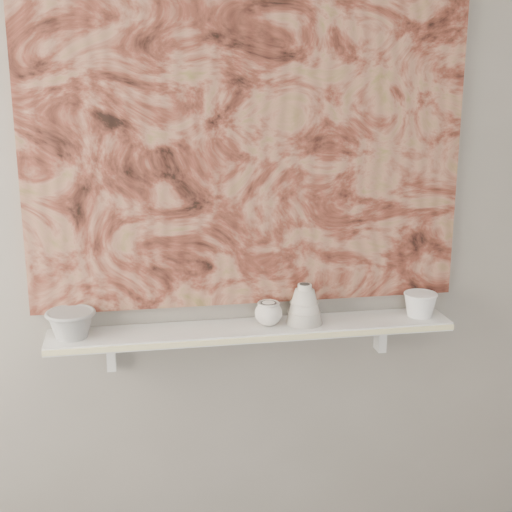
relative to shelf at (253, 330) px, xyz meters
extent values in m
plane|color=gray|center=(0.00, 0.09, 0.44)|extent=(3.60, 0.00, 3.60)
cube|color=silver|center=(0.00, 0.00, 0.00)|extent=(1.40, 0.18, 0.03)
cube|color=beige|center=(0.00, -0.09, 0.00)|extent=(1.40, 0.01, 0.02)
cube|color=silver|center=(-0.49, 0.06, -0.07)|extent=(0.03, 0.06, 0.12)
cube|color=silver|center=(0.49, 0.06, -0.07)|extent=(0.03, 0.06, 0.12)
cube|color=brown|center=(0.00, 0.08, 0.62)|extent=(1.50, 0.02, 1.10)
cube|color=black|center=(0.45, 0.07, 0.32)|extent=(0.09, 0.00, 0.08)
camera|label=1|loc=(-0.40, -2.29, 0.87)|focal=50.00mm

